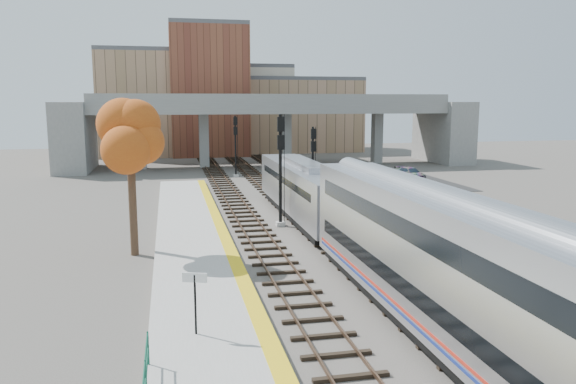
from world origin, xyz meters
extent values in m
plane|color=#47423D|center=(0.00, 0.00, 0.00)|extent=(160.00, 160.00, 0.00)
cube|color=#9E9E99|center=(-7.25, 0.00, 0.17)|extent=(4.50, 60.00, 0.35)
cube|color=yellow|center=(-5.35, 0.00, 0.35)|extent=(0.70, 60.00, 0.01)
cube|color=black|center=(-3.20, 12.50, 0.07)|extent=(2.50, 95.00, 0.14)
cube|color=brown|center=(-3.92, 12.50, 0.18)|extent=(0.07, 95.00, 0.14)
cube|color=brown|center=(-2.48, 12.50, 0.18)|extent=(0.07, 95.00, 0.14)
cube|color=black|center=(1.00, 12.50, 0.07)|extent=(2.50, 95.00, 0.14)
cube|color=brown|center=(0.28, 12.50, 0.18)|extent=(0.07, 95.00, 0.14)
cube|color=brown|center=(1.72, 12.50, 0.18)|extent=(0.07, 95.00, 0.14)
cube|color=black|center=(5.00, 12.50, 0.07)|extent=(2.50, 95.00, 0.14)
cube|color=brown|center=(4.28, 12.50, 0.18)|extent=(0.07, 95.00, 0.14)
cube|color=brown|center=(5.72, 12.50, 0.18)|extent=(0.07, 95.00, 0.14)
cube|color=slate|center=(5.00, 45.00, 7.75)|extent=(46.00, 10.00, 1.50)
cube|color=slate|center=(5.00, 40.20, 9.00)|extent=(46.00, 0.20, 1.00)
cube|color=slate|center=(5.00, 49.80, 9.00)|extent=(46.00, 0.20, 1.00)
cube|color=slate|center=(-12.00, 45.00, 3.50)|extent=(1.20, 1.60, 7.00)
cube|color=slate|center=(-4.00, 45.00, 3.50)|extent=(1.20, 1.60, 7.00)
cube|color=slate|center=(7.00, 45.00, 3.50)|extent=(1.20, 1.60, 7.00)
cube|color=slate|center=(20.00, 45.00, 3.50)|extent=(1.20, 1.60, 7.00)
cube|color=slate|center=(-20.00, 45.00, 4.25)|extent=(4.00, 12.00, 8.50)
cube|color=slate|center=(30.00, 45.00, 4.25)|extent=(4.00, 12.00, 8.50)
cube|color=#A57D5F|center=(-10.00, 65.00, 8.00)|extent=(18.00, 14.00, 16.00)
cube|color=#4C4C4F|center=(-10.00, 65.00, 16.30)|extent=(18.00, 14.00, 0.60)
cube|color=beige|center=(4.00, 70.00, 7.00)|extent=(16.00, 16.00, 14.00)
cube|color=#4C4C4F|center=(4.00, 70.00, 14.30)|extent=(16.00, 16.00, 0.60)
cube|color=brown|center=(-2.00, 62.00, 10.00)|extent=(12.00, 10.00, 20.00)
cube|color=#4C4C4F|center=(-2.00, 62.00, 20.30)|extent=(12.00, 10.00, 0.60)
cube|color=#A57D5F|center=(14.00, 68.00, 6.00)|extent=(20.00, 14.00, 12.00)
cube|color=#4C4C4F|center=(14.00, 68.00, 12.30)|extent=(20.00, 14.00, 0.60)
cube|color=black|center=(14.00, 28.00, 0.02)|extent=(14.00, 18.00, 0.04)
cube|color=#A8AAB2|center=(1.00, 10.18, 2.35)|extent=(3.00, 19.00, 3.20)
cube|color=black|center=(1.00, 19.70, 2.95)|extent=(2.20, 0.06, 1.10)
cube|color=black|center=(1.00, 10.18, 2.95)|extent=(3.02, 16.15, 0.50)
cube|color=black|center=(1.00, 10.18, 0.50)|extent=(2.70, 17.10, 0.50)
cube|color=#A8AAB2|center=(1.00, 10.18, 4.15)|extent=(1.60, 9.50, 0.40)
cube|color=#A8AAB2|center=(1.00, -12.42, 2.95)|extent=(3.00, 25.00, 4.60)
cube|color=black|center=(1.00, -12.42, 4.15)|extent=(3.02, 23.00, 0.75)
cube|color=black|center=(1.00, -12.42, 2.05)|extent=(3.02, 23.00, 0.65)
cube|color=#B02315|center=(1.00, -12.42, 1.20)|extent=(3.03, 24.00, 0.12)
cube|color=navy|center=(1.00, -12.42, 1.00)|extent=(3.03, 24.00, 0.12)
cube|color=black|center=(1.00, -12.42, 0.45)|extent=(2.70, 23.75, 0.40)
cube|color=#9E9E99|center=(-1.10, 8.24, 0.15)|extent=(0.60, 0.60, 0.30)
cylinder|color=black|center=(-1.10, 8.24, 3.87)|extent=(0.22, 0.22, 7.74)
cube|color=black|center=(-1.10, 7.99, 7.08)|extent=(0.50, 0.18, 0.99)
cube|color=black|center=(-1.10, 7.99, 5.86)|extent=(0.50, 0.18, 0.99)
cube|color=#9E9E99|center=(3.00, 15.23, 0.15)|extent=(0.60, 0.60, 0.30)
cylinder|color=black|center=(3.00, 15.23, 3.28)|extent=(0.19, 0.19, 6.55)
cube|color=black|center=(3.00, 14.98, 5.99)|extent=(0.42, 0.18, 0.84)
cube|color=black|center=(3.00, 14.98, 4.96)|extent=(0.42, 0.18, 0.84)
cube|color=#9E9E99|center=(-1.10, 34.43, 0.15)|extent=(0.60, 0.60, 0.30)
cylinder|color=black|center=(-1.10, 34.43, 3.49)|extent=(0.20, 0.20, 6.99)
cube|color=black|center=(-1.10, 34.18, 6.39)|extent=(0.45, 0.18, 0.90)
cube|color=black|center=(-1.10, 34.18, 5.29)|extent=(0.45, 0.18, 0.90)
cylinder|color=black|center=(-7.81, -9.91, 1.45)|extent=(0.08, 0.08, 2.20)
cube|color=white|center=(-7.81, -9.91, 2.45)|extent=(0.87, 0.33, 0.35)
cylinder|color=#382619|center=(-10.63, 2.69, 3.15)|extent=(0.44, 0.44, 6.29)
ellipsoid|color=#C86C1A|center=(-10.63, 2.69, 6.74)|extent=(3.60, 3.60, 4.50)
imported|color=#99999E|center=(11.09, 22.25, 0.61)|extent=(2.22, 3.58, 1.14)
imported|color=#99999E|center=(14.13, 28.91, 0.67)|extent=(2.36, 4.04, 1.26)
imported|color=#99999E|center=(17.77, 28.59, 0.66)|extent=(2.55, 4.54, 1.24)
camera|label=1|loc=(-8.55, -29.26, 8.62)|focal=35.00mm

